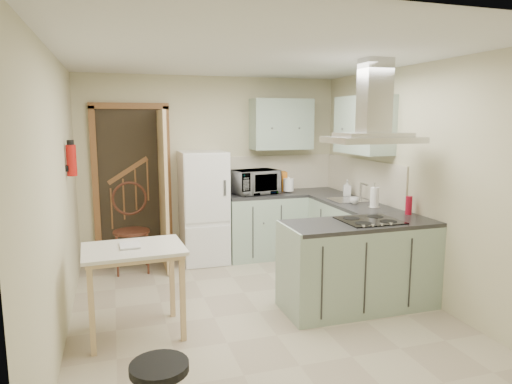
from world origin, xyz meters
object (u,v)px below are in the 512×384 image
object	(u,v)px
bentwood_chair	(131,232)
fridge	(204,207)
peninsula	(359,265)
microwave	(255,182)
extractor_hood	(373,140)
drop_leaf_table	(135,291)

from	to	relation	value
bentwood_chair	fridge	bearing A→B (deg)	7.30
fridge	bentwood_chair	distance (m)	0.99
peninsula	microwave	bearing A→B (deg)	104.15
microwave	peninsula	bearing A→B (deg)	-87.02
extractor_hood	drop_leaf_table	world-z (taller)	extractor_hood
peninsula	microwave	world-z (taller)	microwave
fridge	peninsula	distance (m)	2.35
peninsula	drop_leaf_table	distance (m)	2.22
peninsula	bentwood_chair	distance (m)	2.87
extractor_hood	bentwood_chair	xyz separation A→B (m)	(-2.28, 1.86, -1.21)
bentwood_chair	microwave	size ratio (longest dim) A/B	1.72
peninsula	extractor_hood	xyz separation A→B (m)	(0.10, 0.00, 1.27)
drop_leaf_table	bentwood_chair	size ratio (longest dim) A/B	0.84
microwave	fridge	bearing A→B (deg)	168.78
drop_leaf_table	bentwood_chair	world-z (taller)	bentwood_chair
microwave	bentwood_chair	bearing A→B (deg)	172.75
microwave	drop_leaf_table	bearing A→B (deg)	-142.95
peninsula	drop_leaf_table	bearing A→B (deg)	178.66
extractor_hood	drop_leaf_table	bearing A→B (deg)	178.72
peninsula	extractor_hood	bearing A→B (deg)	0.00
drop_leaf_table	peninsula	bearing A→B (deg)	-4.24
extractor_hood	bentwood_chair	bearing A→B (deg)	140.70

